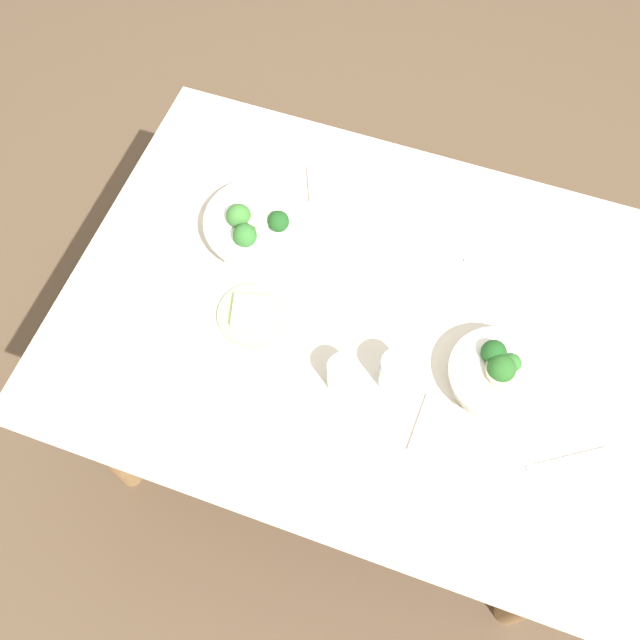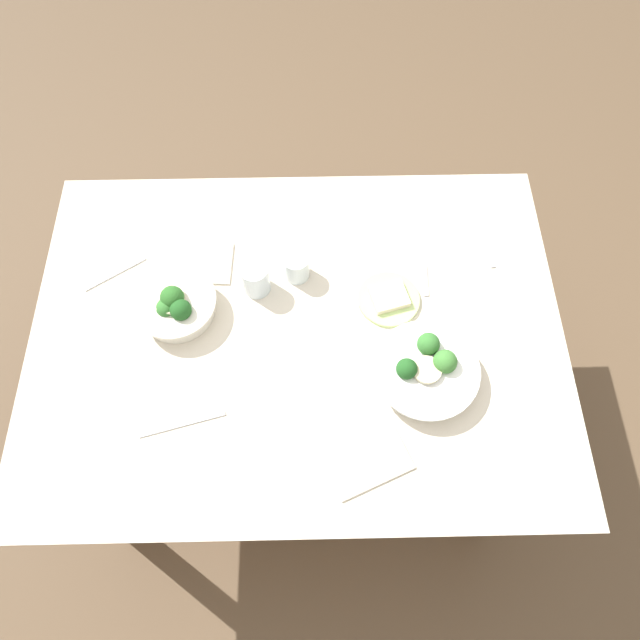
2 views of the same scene
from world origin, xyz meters
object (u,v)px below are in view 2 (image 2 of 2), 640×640
broccoli_bowl_far (176,305)px  napkin_folded_upper (199,263)px  bread_side_plate (389,298)px  table_knife_left (115,274)px  water_glass_side (255,278)px  fork_by_far_bowl (426,282)px  napkin_folded_lower (367,460)px  water_glass_center (297,266)px  fork_by_near_bowl (488,253)px  broccoli_bowl_near (426,370)px  table_knife_right (183,424)px

broccoli_bowl_far → napkin_folded_upper: broccoli_bowl_far is taller
bread_side_plate → table_knife_left: bearing=172.6°
broccoli_bowl_far → water_glass_side: bearing=19.2°
broccoli_bowl_far → fork_by_far_bowl: (0.68, 0.08, -0.04)m
napkin_folded_upper → napkin_folded_lower: 0.72m
table_knife_left → napkin_folded_lower: bearing=-71.4°
bread_side_plate → water_glass_side: bearing=172.5°
water_glass_side → table_knife_left: (-0.40, 0.05, -0.05)m
water_glass_side → napkin_folded_lower: size_ratio=0.50×
water_glass_center → fork_by_far_bowl: (0.36, -0.03, -0.04)m
water_glass_center → napkin_folded_upper: (-0.28, 0.04, -0.04)m
water_glass_side → fork_by_near_bowl: (0.66, 0.10, -0.05)m
table_knife_left → water_glass_side: bearing=-40.3°
water_glass_side → fork_by_far_bowl: bearing=0.8°
fork_by_near_bowl → water_glass_center: bearing=-91.9°
bread_side_plate → fork_by_near_bowl: bearing=26.4°
broccoli_bowl_near → fork_by_near_bowl: 0.43m
fork_by_near_bowl → napkin_folded_lower: (-0.38, -0.59, 0.00)m
water_glass_center → napkin_folded_lower: size_ratio=0.42×
water_glass_side → water_glass_center: bearing=20.2°
napkin_folded_upper → broccoli_bowl_far: bearing=-106.1°
water_glass_side → napkin_folded_lower: bearing=-60.0°
broccoli_bowl_near → napkin_folded_lower: bearing=-126.1°
bread_side_plate → fork_by_far_bowl: 0.12m
fork_by_near_bowl → fork_by_far_bowl: bearing=-71.7°
table_knife_right → water_glass_side: bearing=-128.5°
napkin_folded_lower → table_knife_left: bearing=141.7°
table_knife_right → napkin_folded_lower: bearing=153.5°
broccoli_bowl_far → water_glass_side: (0.21, 0.07, 0.01)m
broccoli_bowl_far → table_knife_right: (0.04, -0.32, -0.04)m
napkin_folded_lower → water_glass_side: bearing=120.0°
table_knife_left → table_knife_right: same height
water_glass_center → fork_by_near_bowl: water_glass_center is taller
fork_by_near_bowl → broccoli_bowl_far: bearing=-86.8°
water_glass_center → napkin_folded_lower: 0.56m
broccoli_bowl_far → napkin_folded_upper: bearing=73.9°
broccoli_bowl_near → table_knife_left: bearing=159.1°
napkin_folded_upper → napkin_folded_lower: size_ratio=0.95×
bread_side_plate → table_knife_right: bread_side_plate is taller
water_glass_side → napkin_folded_upper: size_ratio=0.53×
table_knife_left → napkin_folded_lower: (0.68, -0.54, 0.00)m
bread_side_plate → napkin_folded_lower: bread_side_plate is taller
fork_by_far_bowl → fork_by_near_bowl: 0.21m
bread_side_plate → table_knife_right: bearing=-147.5°
bread_side_plate → table_knife_left: size_ratio=0.91×
broccoli_bowl_far → broccoli_bowl_near: 0.68m
broccoli_bowl_far → broccoli_bowl_near: size_ratio=0.82×
broccoli_bowl_far → bread_side_plate: 0.58m
water_glass_center → fork_by_far_bowl: bearing=-5.5°
table_knife_right → napkin_folded_upper: napkin_folded_upper is taller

